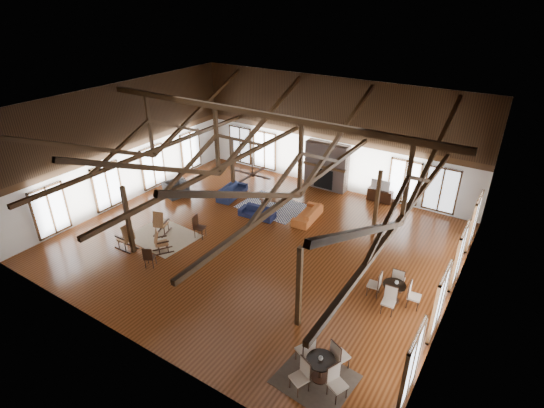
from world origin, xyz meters
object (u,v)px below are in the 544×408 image
Objects in this scene: sofa_orange at (308,214)px; armchair at (176,189)px; sofa_navy_left at (232,191)px; tv_console at (380,195)px; cafe_table_far at (394,289)px; coffee_table at (272,199)px; cafe_table_near at (321,365)px; sofa_navy_front at (257,212)px.

armchair is (-7.21, -1.46, 0.08)m from sofa_orange.
sofa_orange is (4.58, -0.05, 0.01)m from sofa_navy_left.
cafe_table_far is at bearing -66.96° from tv_console.
tv_console reaches higher than coffee_table.
coffee_table is 5.68m from tv_console.
cafe_table_far is (0.65, 4.44, -0.02)m from cafe_table_near.
coffee_table is at bearing 129.93° from cafe_table_near.
armchair is 12.77m from cafe_table_far.
cafe_table_near is at bearing -137.29° from sofa_navy_left.
cafe_table_near is at bearing -61.66° from coffee_table.
sofa_navy_left is 1.64× the size of coffee_table.
sofa_orange is 1.77× the size of armchair.
cafe_table_near is (4.73, -8.01, 0.20)m from sofa_orange.
cafe_table_far is at bearing 81.62° from cafe_table_near.
tv_console is (4.43, 3.56, -0.06)m from coffee_table.
cafe_table_far is at bearing -116.39° from sofa_navy_left.
armchair is at bearing 113.43° from sofa_navy_left.
coffee_table is (-2.18, 0.25, 0.08)m from sofa_orange.
coffee_table is 5.31m from armchair.
sofa_orange is 6.47m from cafe_table_far.
sofa_orange is at bearing 21.34° from sofa_navy_front.
sofa_orange is at bearing 120.56° from cafe_table_near.
sofa_orange is 1.67× the size of coffee_table.
armchair is at bearing -172.82° from coffee_table.
coffee_table is at bearing -91.61° from sofa_navy_left.
cafe_table_near is at bearing 25.99° from sofa_orange.
tv_console is (9.45, 5.27, -0.06)m from armchair.
tv_console is at bearing -45.00° from armchair.
sofa_navy_left is at bearing 148.51° from sofa_navy_front.
sofa_navy_front is at bearing 135.04° from cafe_table_near.
cafe_table_near reaches higher than tv_console.
sofa_navy_left is (-2.40, 1.16, 0.04)m from sofa_navy_front.
tv_console is at bearing 42.37° from sofa_navy_front.
sofa_orange is 1.62× the size of tv_console.
armchair is at bearing 178.27° from sofa_navy_front.
tv_console reaches higher than sofa_navy_front.
tv_console is (2.24, 3.81, 0.02)m from sofa_orange.
coffee_table is at bearing -141.20° from tv_console.
armchair reaches higher than coffee_table.
sofa_orange is at bearing -120.49° from tv_console.
cafe_table_near is at bearing -78.11° from tv_console.
sofa_navy_left is 1.59× the size of tv_console.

